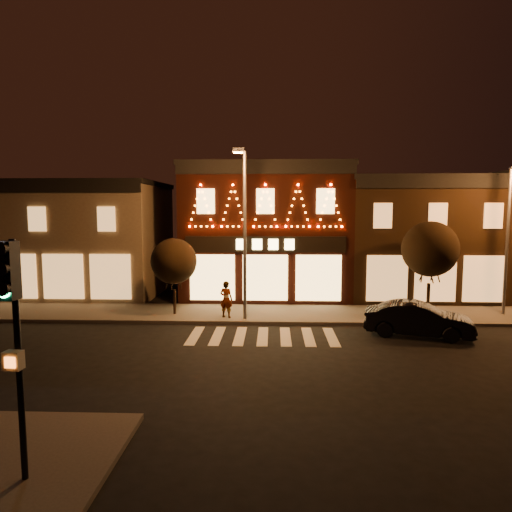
# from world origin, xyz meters

# --- Properties ---
(ground) EXTENTS (120.00, 120.00, 0.00)m
(ground) POSITION_xyz_m (0.00, 0.00, 0.00)
(ground) COLOR black
(ground) RESTS_ON ground
(sidewalk_far) EXTENTS (44.00, 4.00, 0.15)m
(sidewalk_far) POSITION_xyz_m (2.00, 8.00, 0.07)
(sidewalk_far) COLOR #47423D
(sidewalk_far) RESTS_ON ground
(building_left) EXTENTS (12.20, 8.28, 7.30)m
(building_left) POSITION_xyz_m (-13.00, 13.99, 3.66)
(building_left) COLOR #786655
(building_left) RESTS_ON ground
(building_pulp) EXTENTS (10.20, 8.34, 8.30)m
(building_pulp) POSITION_xyz_m (0.00, 13.98, 4.16)
(building_pulp) COLOR black
(building_pulp) RESTS_ON ground
(building_right_a) EXTENTS (9.20, 8.28, 7.50)m
(building_right_a) POSITION_xyz_m (9.50, 13.99, 3.76)
(building_right_a) COLOR #342112
(building_right_a) RESTS_ON ground
(traffic_signal_near) EXTENTS (0.36, 0.51, 4.87)m
(traffic_signal_near) POSITION_xyz_m (-4.56, -7.15, 3.58)
(traffic_signal_near) COLOR black
(traffic_signal_near) RESTS_ON sidewalk_near
(streetlamp_mid) EXTENTS (0.54, 1.88, 8.18)m
(streetlamp_mid) POSITION_xyz_m (-0.97, 6.36, 4.95)
(streetlamp_mid) COLOR #59595E
(streetlamp_mid) RESTS_ON sidewalk_far
(streetlamp_right) EXTENTS (0.49, 1.73, 7.54)m
(streetlamp_right) POSITION_xyz_m (12.39, 7.91, 4.58)
(streetlamp_right) COLOR #59595E
(streetlamp_right) RESTS_ON sidewalk_far
(tree_left) EXTENTS (2.35, 2.35, 3.93)m
(tree_left) POSITION_xyz_m (-4.65, 7.50, 2.90)
(tree_left) COLOR black
(tree_left) RESTS_ON sidewalk_far
(tree_right) EXTENTS (2.87, 2.87, 4.80)m
(tree_right) POSITION_xyz_m (8.55, 8.19, 3.51)
(tree_right) COLOR black
(tree_right) RESTS_ON sidewalk_far
(dark_sedan) EXTENTS (4.82, 2.78, 1.50)m
(dark_sedan) POSITION_xyz_m (6.83, 4.30, 0.75)
(dark_sedan) COLOR black
(dark_sedan) RESTS_ON ground
(pedestrian) EXTENTS (0.78, 0.65, 1.85)m
(pedestrian) POSITION_xyz_m (-1.90, 6.81, 1.07)
(pedestrian) COLOR gray
(pedestrian) RESTS_ON sidewalk_far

